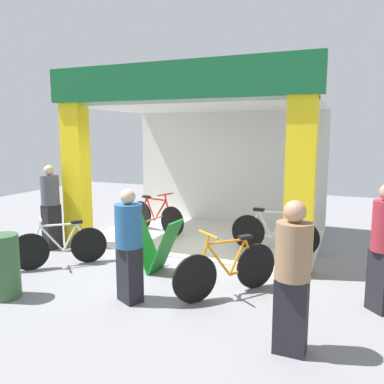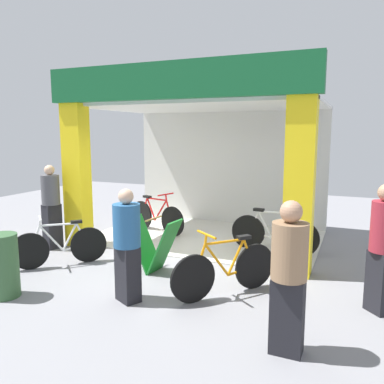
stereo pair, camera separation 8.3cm
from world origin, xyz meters
name	(u,v)px [view 1 (the left image)]	position (x,y,z in m)	size (l,w,h in m)	color
ground_plane	(176,258)	(0.00, 0.00, 0.00)	(17.89, 17.89, 0.00)	gray
shop_facade	(206,152)	(0.00, 1.63, 1.92)	(5.15, 3.54, 3.58)	beige
bicycle_inside_0	(274,233)	(1.64, 1.09, 0.39)	(1.76, 0.48, 0.97)	black
bicycle_inside_1	(156,216)	(-1.24, 1.55, 0.39)	(1.68, 0.64, 0.97)	black
bicycle_parked_0	(227,269)	(1.41, -1.26, 0.39)	(1.12, 1.42, 0.97)	black
bicycle_parked_1	(61,246)	(-1.69, -1.20, 0.36)	(1.16, 1.23, 0.90)	black
sandwich_board_sign	(155,245)	(-0.01, -0.81, 0.47)	(0.93, 0.55, 0.94)	#197226
pedestrian_0	(129,244)	(0.21, -1.99, 0.83)	(0.51, 0.51, 1.60)	black
pedestrian_1	(292,275)	(2.50, -2.45, 0.88)	(0.39, 0.39, 1.67)	black
pedestrian_2	(51,206)	(-2.58, -0.41, 0.89)	(0.44, 0.44, 1.71)	black
pedestrian_3	(384,246)	(3.46, -0.99, 0.89)	(0.48, 0.48, 1.72)	black
trash_bin	(4,266)	(-1.51, -2.57, 0.46)	(0.43, 0.43, 0.93)	#335933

